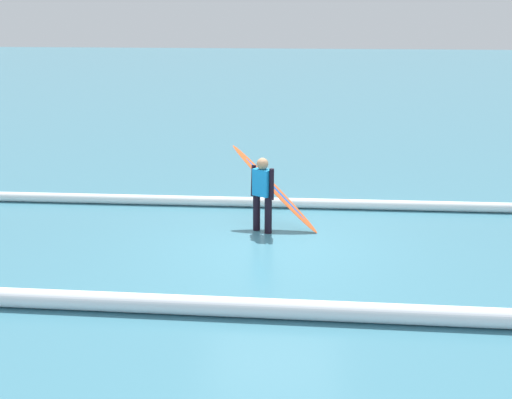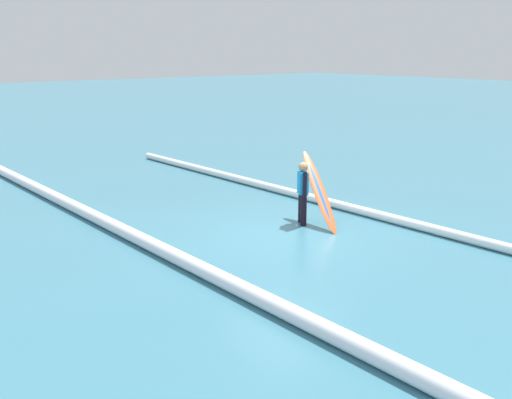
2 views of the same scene
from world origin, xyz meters
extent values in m
plane|color=teal|center=(0.00, 0.00, 0.00)|extent=(131.59, 131.59, 0.00)
cylinder|color=black|center=(0.40, -0.83, 0.36)|extent=(0.14, 0.14, 0.71)
cylinder|color=black|center=(0.16, -0.68, 0.36)|extent=(0.14, 0.14, 0.71)
cube|color=#198CD8|center=(0.28, -0.76, 0.97)|extent=(0.39, 0.35, 0.51)
sphere|color=tan|center=(0.28, -0.76, 1.33)|extent=(0.22, 0.22, 0.22)
cylinder|color=black|center=(0.46, -0.87, 0.97)|extent=(0.09, 0.23, 0.59)
cylinder|color=black|center=(0.10, -0.64, 0.97)|extent=(0.09, 0.10, 0.59)
ellipsoid|color=#E55926|center=(0.08, -1.08, 0.77)|extent=(1.82, 0.93, 1.56)
ellipsoid|color=blue|center=(0.08, -1.08, 0.77)|extent=(1.42, 0.62, 1.26)
cylinder|color=white|center=(-0.45, -2.39, 0.11)|extent=(20.77, 0.87, 0.21)
cylinder|color=white|center=(2.61, 2.90, 0.14)|extent=(19.87, 0.55, 0.28)
camera|label=1|loc=(-0.89, 10.93, 4.03)|focal=45.53mm
camera|label=2|loc=(-9.14, 8.18, 3.88)|focal=41.24mm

